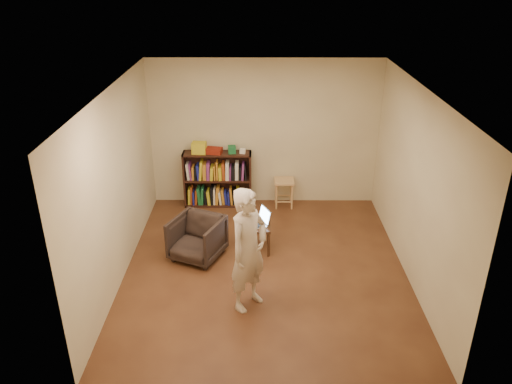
{
  "coord_description": "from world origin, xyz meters",
  "views": [
    {
      "loc": [
        -0.11,
        -6.08,
        4.06
      ],
      "look_at": [
        -0.14,
        0.35,
        1.06
      ],
      "focal_mm": 35.0,
      "sensor_mm": 36.0,
      "label": 1
    }
  ],
  "objects_px": {
    "armchair": "(197,238)",
    "person": "(248,250)",
    "side_table": "(256,229)",
    "laptop": "(260,220)",
    "bookshelf": "(218,182)",
    "stool": "(284,185)"
  },
  "relations": [
    {
      "from": "armchair",
      "to": "stool",
      "type": "bearing_deg",
      "value": 75.43
    },
    {
      "from": "bookshelf",
      "to": "side_table",
      "type": "relative_size",
      "value": 2.77
    },
    {
      "from": "bookshelf",
      "to": "laptop",
      "type": "bearing_deg",
      "value": -64.13
    },
    {
      "from": "armchair",
      "to": "laptop",
      "type": "xyz_separation_m",
      "value": [
        0.93,
        0.25,
        0.17
      ]
    },
    {
      "from": "laptop",
      "to": "person",
      "type": "height_order",
      "value": "person"
    },
    {
      "from": "bookshelf",
      "to": "person",
      "type": "bearing_deg",
      "value": -78.3
    },
    {
      "from": "bookshelf",
      "to": "armchair",
      "type": "distance_m",
      "value": 1.81
    },
    {
      "from": "laptop",
      "to": "person",
      "type": "distance_m",
      "value": 1.43
    },
    {
      "from": "armchair",
      "to": "person",
      "type": "bearing_deg",
      "value": -31.49
    },
    {
      "from": "armchair",
      "to": "person",
      "type": "relative_size",
      "value": 0.43
    },
    {
      "from": "bookshelf",
      "to": "laptop",
      "type": "distance_m",
      "value": 1.72
    },
    {
      "from": "armchair",
      "to": "laptop",
      "type": "bearing_deg",
      "value": 38.95
    },
    {
      "from": "side_table",
      "to": "laptop",
      "type": "bearing_deg",
      "value": 41.94
    },
    {
      "from": "armchair",
      "to": "bookshelf",
      "type": "bearing_deg",
      "value": 107.99
    },
    {
      "from": "armchair",
      "to": "side_table",
      "type": "relative_size",
      "value": 1.63
    },
    {
      "from": "armchair",
      "to": "side_table",
      "type": "distance_m",
      "value": 0.9
    },
    {
      "from": "bookshelf",
      "to": "person",
      "type": "distance_m",
      "value": 3.01
    },
    {
      "from": "bookshelf",
      "to": "armchair",
      "type": "xyz_separation_m",
      "value": [
        -0.18,
        -1.8,
        -0.12
      ]
    },
    {
      "from": "stool",
      "to": "armchair",
      "type": "distance_m",
      "value": 2.21
    },
    {
      "from": "stool",
      "to": "person",
      "type": "xyz_separation_m",
      "value": [
        -0.58,
        -2.86,
        0.41
      ]
    },
    {
      "from": "bookshelf",
      "to": "stool",
      "type": "height_order",
      "value": "bookshelf"
    },
    {
      "from": "stool",
      "to": "side_table",
      "type": "relative_size",
      "value": 1.17
    }
  ]
}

